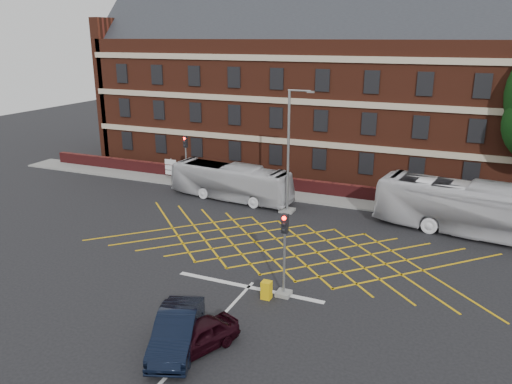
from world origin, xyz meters
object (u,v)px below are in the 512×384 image
at_px(car_maroon, 197,337).
at_px(traffic_light_far, 186,166).
at_px(bus_left, 231,182).
at_px(traffic_light_near, 284,263).
at_px(direction_signs, 171,168).
at_px(utility_cabinet, 266,290).
at_px(bus_right, 475,209).
at_px(street_lamp, 289,172).
at_px(car_navy, 177,331).

xyz_separation_m(car_maroon, traffic_light_far, (-12.47, 20.19, 1.14)).
height_order(bus_left, traffic_light_near, traffic_light_near).
distance_m(direction_signs, utility_cabinet, 21.49).
bearing_deg(direction_signs, car_maroon, -55.21).
bearing_deg(bus_right, direction_signs, 92.96).
relative_size(traffic_light_near, traffic_light_far, 1.00).
xyz_separation_m(car_maroon, traffic_light_near, (1.69, 5.60, 1.14)).
height_order(bus_right, street_lamp, street_lamp).
bearing_deg(street_lamp, traffic_light_far, 164.09).
xyz_separation_m(car_navy, traffic_light_far, (-11.58, 20.32, 1.01)).
bearing_deg(street_lamp, car_navy, -85.49).
bearing_deg(traffic_light_near, bus_left, 125.41).
distance_m(car_navy, direction_signs, 24.30).
bearing_deg(traffic_light_far, car_maroon, -58.31).
bearing_deg(traffic_light_near, direction_signs, 137.08).
bearing_deg(car_navy, street_lamp, 74.65).
bearing_deg(direction_signs, bus_left, -15.84).
height_order(car_maroon, traffic_light_far, traffic_light_far).
relative_size(street_lamp, direction_signs, 4.00).
xyz_separation_m(bus_left, bus_right, (17.50, -0.52, 0.33)).
relative_size(bus_right, traffic_light_far, 2.89).
distance_m(traffic_light_far, utility_cabinet, 20.35).
relative_size(bus_right, street_lamp, 1.40).
bearing_deg(utility_cabinet, bus_left, 122.15).
xyz_separation_m(direction_signs, utility_cabinet, (15.09, -15.27, -0.92)).
relative_size(traffic_light_far, street_lamp, 0.49).
relative_size(car_navy, street_lamp, 0.52).
bearing_deg(traffic_light_far, car_navy, -60.31).
relative_size(bus_left, direction_signs, 4.55).
relative_size(car_maroon, traffic_light_near, 0.86).
bearing_deg(direction_signs, traffic_light_far, -2.60).
xyz_separation_m(car_maroon, direction_signs, (-14.08, 20.26, 0.75)).
bearing_deg(street_lamp, direction_signs, 165.84).
relative_size(bus_left, car_maroon, 2.73).
height_order(traffic_light_near, direction_signs, traffic_light_near).
height_order(bus_left, car_maroon, bus_left).
bearing_deg(car_navy, car_maroon, -11.62).
distance_m(street_lamp, direction_signs, 12.30).
height_order(bus_left, car_navy, bus_left).
xyz_separation_m(bus_right, traffic_light_near, (-8.43, -12.24, 0.04)).
bearing_deg(utility_cabinet, car_navy, -110.31).
bearing_deg(bus_right, street_lamp, 101.28).
xyz_separation_m(car_maroon, street_lamp, (-2.25, 17.28, 2.40)).
bearing_deg(bus_right, traffic_light_near, 154.12).
height_order(bus_right, car_navy, bus_right).
bearing_deg(street_lamp, bus_left, 168.07).
bearing_deg(bus_right, car_maroon, 159.12).
bearing_deg(bus_left, car_maroon, -151.66).
relative_size(traffic_light_far, direction_signs, 1.94).
distance_m(bus_right, traffic_light_near, 14.86).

